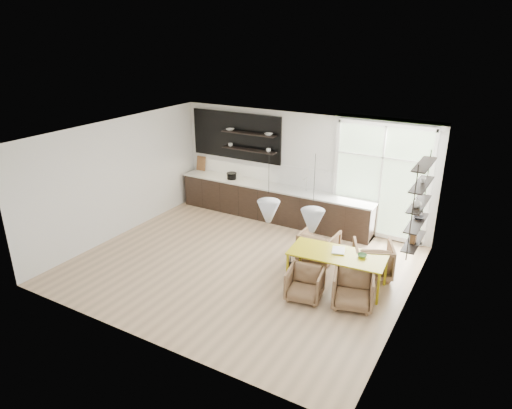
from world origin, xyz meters
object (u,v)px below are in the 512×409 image
object	(u,v)px
armchair_back_left	(319,246)
armchair_front_right	(353,289)
dining_table	(337,256)
armchair_back_right	(373,259)
wire_stool	(295,259)
armchair_front_left	(305,284)

from	to	relation	value
armchair_back_left	armchair_front_right	distance (m)	1.82
dining_table	armchair_back_left	xyz separation A→B (m)	(-0.71, 0.77, -0.29)
armchair_back_left	armchair_back_right	xyz separation A→B (m)	(1.23, -0.03, 0.01)
armchair_front_right	wire_stool	xyz separation A→B (m)	(-1.51, 0.67, -0.08)
armchair_back_right	dining_table	bearing A→B (deg)	31.11
armchair_back_right	armchair_front_left	distance (m)	1.75
armchair_back_left	armchair_back_right	world-z (taller)	armchair_back_right
wire_stool	armchair_front_left	bearing A→B (deg)	-55.08
armchair_back_left	armchair_back_right	size ratio (longest dim) A/B	0.97
armchair_back_left	dining_table	bearing A→B (deg)	134.49
armchair_front_left	armchair_front_right	xyz separation A→B (m)	(0.88, 0.22, 0.04)
armchair_front_left	armchair_front_right	world-z (taller)	armchair_front_right
armchair_front_right	wire_stool	bearing A→B (deg)	140.18
wire_stool	armchair_back_right	bearing A→B (deg)	22.58
dining_table	armchair_front_right	xyz separation A→B (m)	(0.54, -0.56, -0.30)
armchair_back_right	wire_stool	bearing A→B (deg)	-0.87
armchair_front_left	armchair_front_right	size ratio (longest dim) A/B	0.89
dining_table	armchair_front_right	bearing A→B (deg)	-50.67
dining_table	wire_stool	world-z (taller)	dining_table
armchair_back_right	wire_stool	distance (m)	1.62
armchair_back_left	armchair_front_right	world-z (taller)	armchair_back_left
armchair_front_right	armchair_back_right	bearing A→B (deg)	74.78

